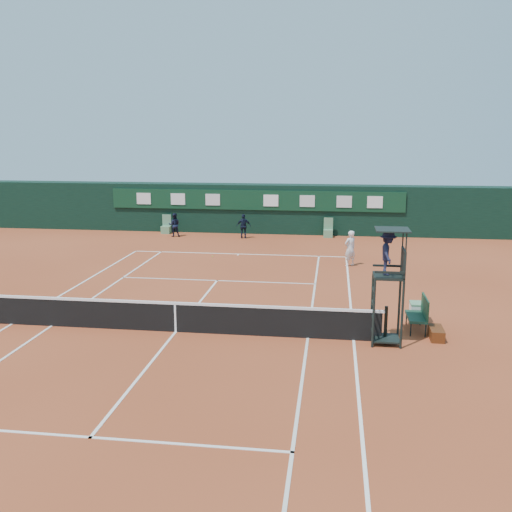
{
  "coord_description": "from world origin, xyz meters",
  "views": [
    {
      "loc": [
        4.77,
        -16.4,
        6.05
      ],
      "look_at": [
        1.71,
        6.0,
        1.2
      ],
      "focal_mm": 40.0,
      "sensor_mm": 36.0,
      "label": 1
    }
  ],
  "objects_px": {
    "player_bench": "(420,313)",
    "cooler": "(419,312)",
    "tennis_net": "(175,316)",
    "umpire_chair": "(389,262)",
    "player": "(350,248)"
  },
  "relations": [
    {
      "from": "player_bench",
      "to": "cooler",
      "type": "distance_m",
      "value": 0.97
    },
    {
      "from": "tennis_net",
      "to": "player_bench",
      "type": "height_order",
      "value": "same"
    },
    {
      "from": "tennis_net",
      "to": "umpire_chair",
      "type": "xyz_separation_m",
      "value": [
        6.39,
        -0.1,
        1.95
      ]
    },
    {
      "from": "player_bench",
      "to": "player",
      "type": "height_order",
      "value": "player"
    },
    {
      "from": "cooler",
      "to": "tennis_net",
      "type": "bearing_deg",
      "value": -164.91
    },
    {
      "from": "umpire_chair",
      "to": "tennis_net",
      "type": "bearing_deg",
      "value": 179.07
    },
    {
      "from": "cooler",
      "to": "player",
      "type": "bearing_deg",
      "value": 104.55
    },
    {
      "from": "tennis_net",
      "to": "player",
      "type": "bearing_deg",
      "value": 60.66
    },
    {
      "from": "player_bench",
      "to": "cooler",
      "type": "xyz_separation_m",
      "value": [
        0.1,
        0.92,
        -0.27
      ]
    },
    {
      "from": "player",
      "to": "umpire_chair",
      "type": "bearing_deg",
      "value": 56.16
    },
    {
      "from": "cooler",
      "to": "player",
      "type": "distance_m",
      "value": 8.17
    },
    {
      "from": "tennis_net",
      "to": "player_bench",
      "type": "distance_m",
      "value": 7.63
    },
    {
      "from": "cooler",
      "to": "player",
      "type": "height_order",
      "value": "player"
    },
    {
      "from": "tennis_net",
      "to": "cooler",
      "type": "height_order",
      "value": "tennis_net"
    },
    {
      "from": "tennis_net",
      "to": "cooler",
      "type": "bearing_deg",
      "value": 15.09
    }
  ]
}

